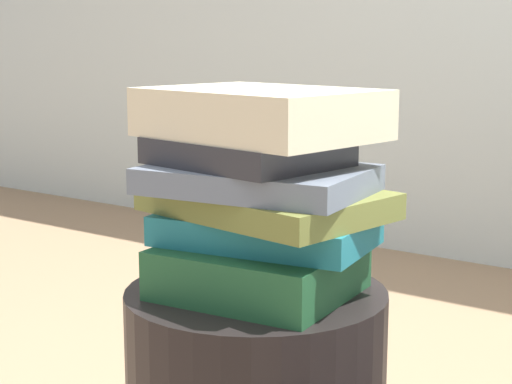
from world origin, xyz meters
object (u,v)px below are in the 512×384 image
at_px(book_teal, 265,230).
at_px(book_cream, 260,113).
at_px(book_slate, 258,179).
at_px(book_olive, 266,202).
at_px(book_charcoal, 247,151).
at_px(book_forest, 259,270).

height_order(book_teal, book_cream, book_cream).
relative_size(book_teal, book_slate, 0.99).
height_order(book_olive, book_charcoal, book_charcoal).
height_order(book_olive, book_slate, book_slate).
bearing_deg(book_olive, book_charcoal, -129.25).
bearing_deg(book_cream, book_slate, -51.15).
xyz_separation_m(book_olive, book_cream, (-0.01, -0.00, 0.11)).
bearing_deg(book_teal, book_slate, -97.69).
distance_m(book_forest, book_olive, 0.09).
bearing_deg(book_charcoal, book_cream, 64.11).
bearing_deg(book_olive, book_teal, -59.06).
relative_size(book_slate, book_cream, 0.96).
bearing_deg(book_cream, book_charcoal, -115.74).
xyz_separation_m(book_teal, book_charcoal, (-0.02, -0.01, 0.10)).
distance_m(book_forest, book_teal, 0.05).
xyz_separation_m(book_olive, book_slate, (0.00, -0.02, 0.03)).
relative_size(book_forest, book_olive, 0.78).
bearing_deg(book_slate, book_forest, 107.73).
relative_size(book_forest, book_cream, 0.81).
bearing_deg(book_forest, book_charcoal, 172.05).
bearing_deg(book_forest, book_slate, -70.43).
relative_size(book_forest, book_charcoal, 1.04).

